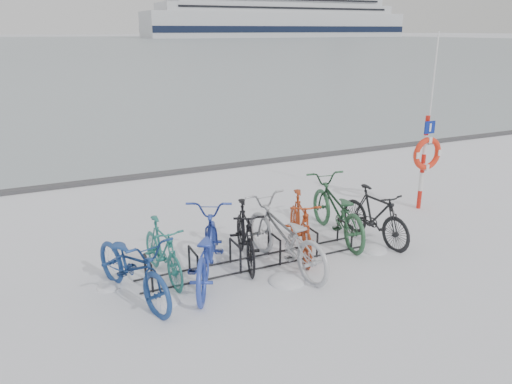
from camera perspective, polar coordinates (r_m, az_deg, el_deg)
name	(u,v)px	position (r m, az deg, el deg)	size (l,w,h in m)	color
ground	(255,264)	(8.50, -0.10, -8.18)	(900.00, 900.00, 0.00)	white
ice_sheet	(26,43)	(161.99, -24.80, 15.16)	(400.00, 298.00, 0.02)	#A0ADB4
quay_edge	(163,174)	(13.73, -10.55, 2.08)	(400.00, 0.25, 0.10)	#3F3F42
bike_rack	(255,254)	(8.43, -0.11, -7.07)	(4.00, 0.48, 0.46)	black
lifebuoy_station	(426,154)	(11.22, 18.90, 4.18)	(0.72, 0.22, 3.73)	red
cruise_ferry	(278,12)	(263.87, 2.53, 19.88)	(135.48, 25.56, 44.51)	silver
bike_0	(133,264)	(7.50, -13.92, -7.94)	(0.72, 2.05, 1.08)	navy
bike_1	(163,248)	(8.02, -10.63, -6.36)	(0.46, 1.62, 0.97)	#247167
bike_2	(206,247)	(7.79, -5.77, -6.22)	(0.75, 2.16, 1.13)	#2C44AD
bike_3	(245,232)	(8.38, -1.24, -4.65)	(0.49, 1.74, 1.05)	black
bike_4	(284,234)	(8.20, 3.27, -4.77)	(0.77, 2.22, 1.16)	#B0B2B7
bike_5	(301,223)	(8.74, 5.12, -3.58)	(0.52, 1.83, 1.10)	#9F3717
bike_6	(337,208)	(9.47, 9.20, -1.79)	(0.77, 2.21, 1.16)	#275334
bike_7	(375,214)	(9.47, 13.45, -2.43)	(0.49, 1.74, 1.05)	black
snow_drifts	(259,270)	(8.29, 0.31, -8.91)	(4.96, 1.81, 0.20)	white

